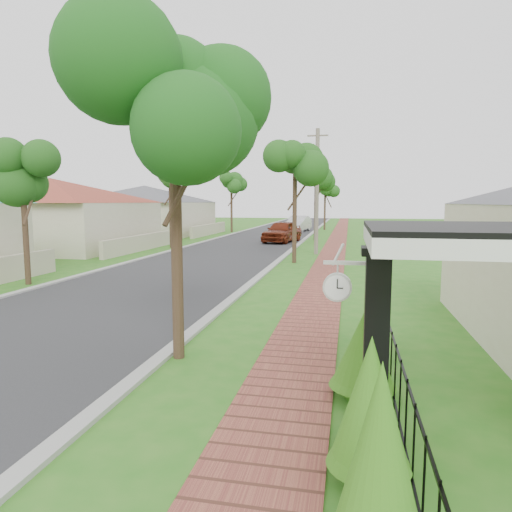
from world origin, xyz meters
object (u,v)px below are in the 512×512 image
Objects in this scene: near_tree at (174,117)px; parked_car_white at (298,224)px; porch_post at (376,357)px; parked_car_red at (282,232)px; utility_pole at (317,191)px; station_clock at (338,285)px.

parked_car_white is at bearing 92.87° from near_tree.
parked_car_white is at bearing 97.63° from porch_post.
parked_car_red is 0.66× the size of utility_pole.
porch_post is 3.89× the size of station_clock.
parked_car_red is 26.28m from near_tree.
utility_pole reaches higher than parked_car_white.
station_clock is (1.76, -20.60, -1.71)m from utility_pole.
parked_car_white is (-0.20, 13.00, -0.01)m from parked_car_red.
utility_pole is (3.30, -20.44, 2.85)m from parked_car_white.
utility_pole is at bearing -55.64° from parked_car_red.
station_clock is (4.86, -28.04, 1.14)m from parked_car_red.
utility_pole is 20.75m from station_clock.
utility_pole reaches higher than porch_post.
near_tree is 8.95× the size of station_clock.
parked_car_red is at bearing 93.86° from near_tree.
station_clock is (5.06, -41.04, 1.14)m from parked_car_white.
near_tree is (1.95, -38.94, 3.81)m from parked_car_white.
parked_car_red is at bearing 100.65° from porch_post.
utility_pole is at bearing -72.59° from parked_car_white.
parked_car_white is at bearing 102.63° from parked_car_red.
near_tree is at bearing -74.39° from parked_car_red.
parked_car_white is 0.84× the size of near_tree.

